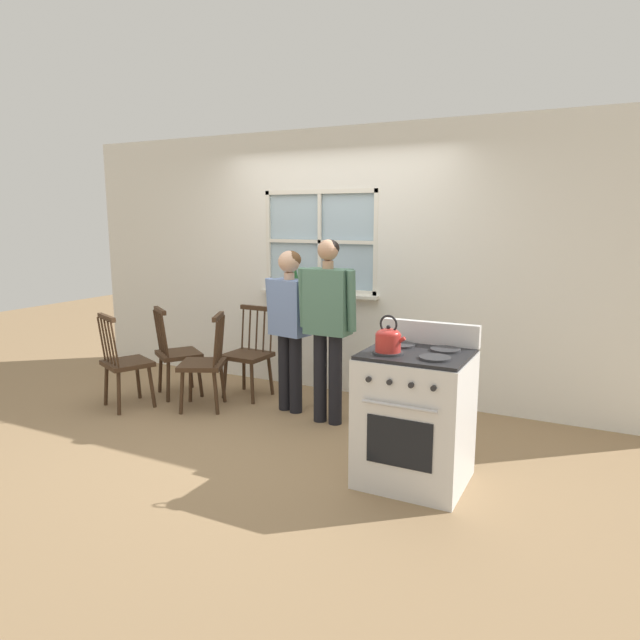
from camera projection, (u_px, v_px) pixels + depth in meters
ground_plane at (267, 433)px, 4.87m from camera, size 16.00×16.00×0.00m
wall_back at (339, 265)px, 5.86m from camera, size 6.40×0.16×2.70m
chair_by_window at (125, 364)px, 5.47m from camera, size 0.55×0.54×0.92m
chair_near_wall at (204, 365)px, 5.43m from camera, size 0.54×0.55×0.92m
chair_center_cluster at (249, 355)px, 5.81m from camera, size 0.44×0.42×0.92m
chair_near_stove at (177, 354)px, 5.84m from camera, size 0.57×0.57×0.92m
person_elderly_left at (290, 316)px, 5.27m from camera, size 0.52×0.27×1.52m
person_teen_center at (328, 316)px, 4.96m from camera, size 0.54×0.21×1.63m
stove at (415, 416)px, 3.91m from camera, size 0.71×0.68×1.08m
kettle at (388, 339)px, 3.77m from camera, size 0.21×0.17×0.25m
potted_plant at (294, 280)px, 6.02m from camera, size 0.13×0.11×0.34m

